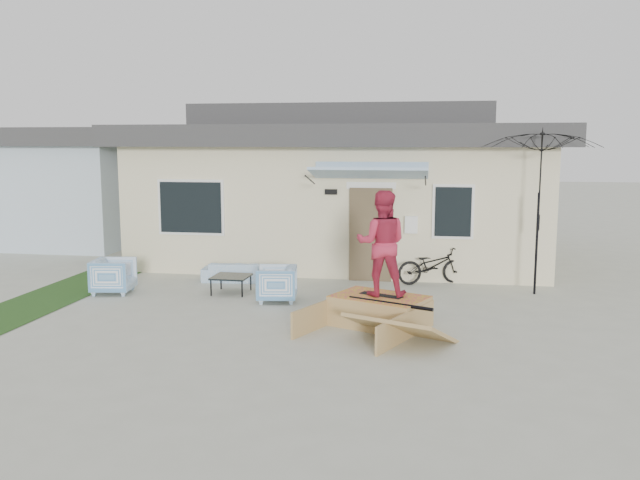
% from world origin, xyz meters
% --- Properties ---
extents(ground, '(90.00, 90.00, 0.00)m').
position_xyz_m(ground, '(0.00, 0.00, 0.00)').
color(ground, '#A9AC9B').
rests_on(ground, ground).
extents(grass_strip, '(1.40, 8.00, 0.01)m').
position_xyz_m(grass_strip, '(-5.20, 2.00, 0.00)').
color(grass_strip, '#1E4016').
rests_on(grass_strip, ground).
extents(house, '(10.80, 8.49, 4.10)m').
position_xyz_m(house, '(0.00, 7.99, 1.94)').
color(house, beige).
rests_on(house, ground).
extents(neighbor_house, '(8.60, 7.60, 3.50)m').
position_xyz_m(neighbor_house, '(-10.50, 10.00, 1.78)').
color(neighbor_house, '#ADBFCE').
rests_on(neighbor_house, ground).
extents(loveseat, '(1.52, 0.58, 0.58)m').
position_xyz_m(loveseat, '(-1.98, 3.92, 0.29)').
color(loveseat, '#4684BD').
rests_on(loveseat, ground).
extents(armchair_left, '(0.84, 0.88, 0.80)m').
position_xyz_m(armchair_left, '(-4.13, 2.33, 0.40)').
color(armchair_left, '#4684BD').
rests_on(armchair_left, ground).
extents(armchair_right, '(0.81, 0.85, 0.78)m').
position_xyz_m(armchair_right, '(-0.64, 2.20, 0.39)').
color(armchair_right, '#4684BD').
rests_on(armchair_right, ground).
extents(coffee_table, '(0.75, 0.75, 0.36)m').
position_xyz_m(coffee_table, '(-1.73, 2.75, 0.18)').
color(coffee_table, black).
rests_on(coffee_table, ground).
extents(bicycle, '(1.67, 1.08, 1.01)m').
position_xyz_m(bicycle, '(2.37, 4.36, 0.50)').
color(bicycle, black).
rests_on(bicycle, ground).
extents(patio_umbrella, '(2.88, 2.77, 2.20)m').
position_xyz_m(patio_umbrella, '(4.47, 3.70, 1.75)').
color(patio_umbrella, black).
rests_on(patio_umbrella, ground).
extents(skate_ramp, '(2.20, 2.46, 0.50)m').
position_xyz_m(skate_ramp, '(1.50, 0.78, 0.25)').
color(skate_ramp, '#A3804B').
rests_on(skate_ramp, ground).
extents(skateboard, '(0.78, 0.50, 0.05)m').
position_xyz_m(skateboard, '(1.52, 0.82, 0.53)').
color(skateboard, black).
rests_on(skateboard, skate_ramp).
extents(skater, '(0.90, 0.70, 1.79)m').
position_xyz_m(skater, '(1.52, 0.82, 1.45)').
color(skater, '#B72844').
rests_on(skater, skateboard).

